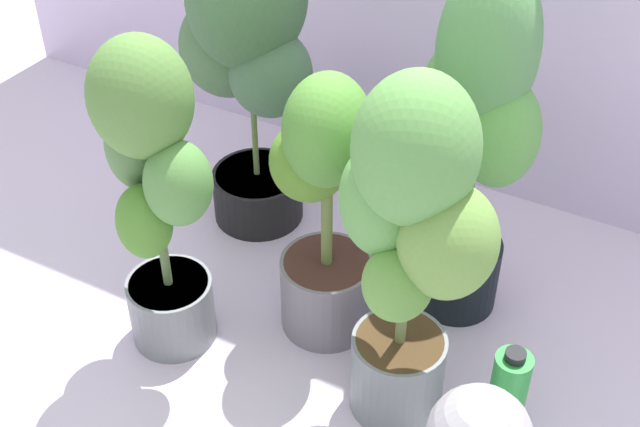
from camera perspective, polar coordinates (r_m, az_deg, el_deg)
ground_plane at (r=2.26m, az=-1.27°, el=-8.50°), size 8.00×8.00×0.00m
potted_plant_front_left at (r=1.99m, az=-10.74°, el=1.73°), size 0.33×0.29×0.85m
potted_plant_back_right at (r=2.06m, az=10.18°, el=5.82°), size 0.36×0.30×0.96m
potted_plant_front_right at (r=1.77m, az=5.90°, el=-1.44°), size 0.40×0.34×0.90m
potted_plant_back_left at (r=2.35m, az=-4.75°, el=10.54°), size 0.48×0.40×0.90m
potted_plant_center at (r=2.07m, az=0.19°, el=0.59°), size 0.27×0.24×0.74m
nutrient_bottle at (r=2.04m, az=12.11°, el=-11.44°), size 0.08×0.08×0.26m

